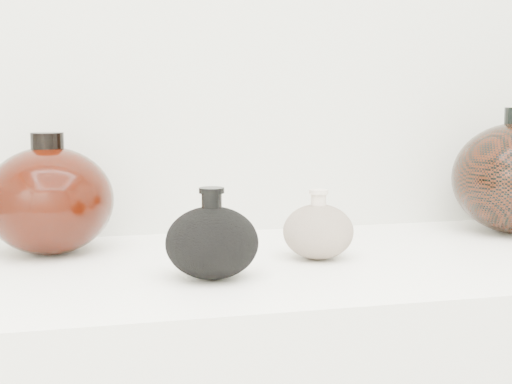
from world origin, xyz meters
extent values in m
cube|color=beige|center=(0.00, 1.21, 1.30)|extent=(3.00, 0.02, 2.60)
cube|color=white|center=(0.00, 0.95, 0.89)|extent=(1.20, 0.50, 0.03)
ellipsoid|color=black|center=(-0.08, 0.87, 0.95)|extent=(0.16, 0.16, 0.10)
cylinder|color=black|center=(-0.08, 0.87, 1.00)|extent=(0.03, 0.03, 0.03)
cylinder|color=black|center=(-0.08, 0.87, 1.02)|extent=(0.04, 0.04, 0.01)
ellipsoid|color=beige|center=(0.09, 0.95, 0.94)|extent=(0.12, 0.12, 0.08)
cylinder|color=beige|center=(0.09, 0.95, 0.99)|extent=(0.03, 0.03, 0.02)
cylinder|color=beige|center=(0.09, 0.95, 1.00)|extent=(0.03, 0.03, 0.01)
ellipsoid|color=black|center=(-0.29, 1.08, 0.98)|extent=(0.25, 0.25, 0.16)
cylinder|color=black|center=(-0.29, 1.08, 1.07)|extent=(0.06, 0.06, 0.03)
camera|label=1|loc=(-0.25, -0.04, 1.14)|focal=50.00mm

